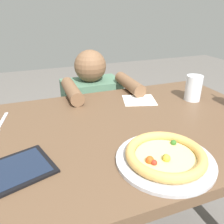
% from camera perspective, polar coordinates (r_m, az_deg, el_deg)
% --- Properties ---
extents(dining_table, '(1.31, 0.83, 0.75)m').
position_cam_1_polar(dining_table, '(1.00, 2.83, -9.03)').
color(dining_table, brown).
rests_on(dining_table, ground).
extents(pizza_near, '(0.31, 0.31, 0.04)m').
position_cam_1_polar(pizza_near, '(0.75, 13.03, -10.69)').
color(pizza_near, '#B7B7BC').
rests_on(pizza_near, dining_table).
extents(water_cup_clear, '(0.08, 0.08, 0.13)m').
position_cam_1_polar(water_cup_clear, '(1.24, 19.51, 5.71)').
color(water_cup_clear, silver).
rests_on(water_cup_clear, dining_table).
extents(paper_napkin, '(0.19, 0.18, 0.00)m').
position_cam_1_polar(paper_napkin, '(1.19, 6.72, 2.94)').
color(paper_napkin, white).
rests_on(paper_napkin, dining_table).
extents(fork, '(0.06, 0.20, 0.00)m').
position_cam_1_polar(fork, '(1.05, -25.93, -2.79)').
color(fork, silver).
rests_on(fork, dining_table).
extents(tablet, '(0.28, 0.23, 0.01)m').
position_cam_1_polar(tablet, '(0.76, -23.94, -13.49)').
color(tablet, black).
rests_on(tablet, dining_table).
extents(diner_seated, '(0.40, 0.52, 0.95)m').
position_cam_1_polar(diner_seated, '(1.61, -4.74, -3.18)').
color(diner_seated, '#333847').
rests_on(diner_seated, ground).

